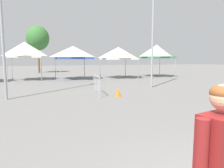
# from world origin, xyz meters

# --- Properties ---
(canopy_tent_behind_center) EXTENTS (3.06, 3.06, 3.70)m
(canopy_tent_behind_center) POSITION_xyz_m (-3.42, 19.86, 2.93)
(canopy_tent_behind_center) COLOR #9E9EA3
(canopy_tent_behind_center) RESTS_ON ground
(canopy_tent_far_right) EXTENTS (3.51, 3.51, 3.37)m
(canopy_tent_far_right) POSITION_xyz_m (1.09, 19.08, 2.71)
(canopy_tent_far_right) COLOR #9E9EA3
(canopy_tent_far_right) RESTS_ON ground
(canopy_tent_far_left) EXTENTS (3.32, 3.32, 3.35)m
(canopy_tent_far_left) POSITION_xyz_m (5.90, 18.70, 2.66)
(canopy_tent_far_left) COLOR #9E9EA3
(canopy_tent_far_left) RESTS_ON ground
(canopy_tent_center) EXTENTS (3.26, 3.26, 3.74)m
(canopy_tent_center) POSITION_xyz_m (10.87, 18.92, 2.95)
(canopy_tent_center) COLOR #9E9EA3
(canopy_tent_center) RESTS_ON ground
(person_foreground) EXTENTS (0.64, 0.31, 1.78)m
(person_foreground) POSITION_xyz_m (-1.04, 0.06, 1.03)
(person_foreground) COLOR #33384C
(person_foreground) RESTS_ON ground
(light_pole_opposite_side) EXTENTS (0.36, 0.36, 9.86)m
(light_pole_opposite_side) POSITION_xyz_m (5.23, 11.04, 5.51)
(light_pole_opposite_side) COLOR #9E9EA3
(light_pole_opposite_side) RESTS_ON ground
(tree_behind_tents_left) EXTENTS (3.34, 3.34, 7.07)m
(tree_behind_tents_left) POSITION_xyz_m (-2.03, 31.18, 5.21)
(tree_behind_tents_left) COLOR brown
(tree_behind_tents_left) RESTS_ON ground
(crowd_barrier_by_lift) EXTENTS (0.36, 2.08, 1.08)m
(crowd_barrier_by_lift) POSITION_xyz_m (0.73, 9.63, 0.75)
(crowd_barrier_by_lift) COLOR #B7BABF
(crowd_barrier_by_lift) RESTS_ON ground
(traffic_cone_lot_center) EXTENTS (0.32, 0.32, 0.47)m
(traffic_cone_lot_center) POSITION_xyz_m (1.61, 8.63, 0.23)
(traffic_cone_lot_center) COLOR orange
(traffic_cone_lot_center) RESTS_ON ground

